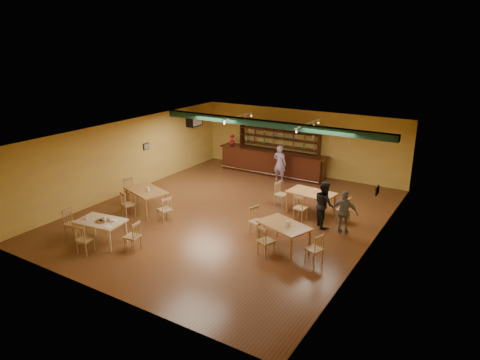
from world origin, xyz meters
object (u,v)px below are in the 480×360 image
Objects in this scene: dining_table_c at (147,200)px; dining_table_d at (284,236)px; patron_bar at (280,164)px; patron_right_a at (324,204)px; near_table at (102,232)px; bar_counter at (272,162)px; dining_table_b at (311,203)px.

dining_table_c reaches higher than dining_table_d.
dining_table_d is at bearing 119.07° from patron_bar.
patron_right_a is (3.45, -3.54, -0.03)m from patron_bar.
near_table is (-4.98, -2.68, -0.01)m from dining_table_d.
bar_counter is 3.40× the size of dining_table_d.
dining_table_c reaches higher than dining_table_b.
dining_table_c is 5.63m from dining_table_d.
patron_right_a is (0.43, 2.18, 0.41)m from dining_table_d.
patron_right_a is (6.06, 2.14, 0.38)m from dining_table_c.
bar_counter reaches higher than dining_table_c.
dining_table_b is at bearing 135.28° from patron_bar.
patron_right_a is at bearing -38.82° from dining_table_b.
bar_counter is at bearing 74.90° from near_table.
dining_table_c reaches higher than near_table.
patron_right_a is at bearing -45.82° from bar_counter.
bar_counter is at bearing -44.62° from patron_bar.
patron_right_a reaches higher than dining_table_c.
dining_table_d is 0.94× the size of patron_bar.
patron_bar reaches higher than patron_right_a.
dining_table_d is at bearing 20.39° from near_table.
dining_table_c is at bearing -160.60° from dining_table_d.
bar_counter is 3.34× the size of patron_right_a.
patron_bar is at bearing 137.57° from dining_table_d.
dining_table_c is 6.27m from patron_bar.
patron_right_a is (4.24, -4.37, 0.23)m from bar_counter.
dining_table_b is 1.06× the size of dining_table_d.
patron_right_a is at bearing 34.03° from near_table.
patron_bar is at bearing 4.63° from patron_right_a.
dining_table_d is 1.09× the size of near_table.
dining_table_c is 1.00× the size of patron_bar.
dining_table_d is 5.65m from near_table.
patron_bar is 4.94m from patron_right_a.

